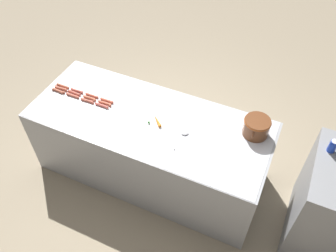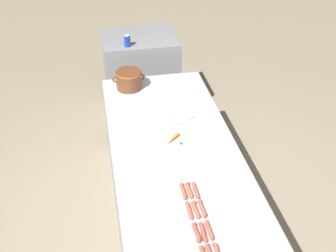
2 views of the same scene
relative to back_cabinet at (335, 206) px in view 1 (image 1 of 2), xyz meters
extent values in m
plane|color=gray|center=(0.02, -1.86, -0.50)|extent=(20.00, 20.00, 0.00)
cube|color=#9EA0A5|center=(0.02, -1.86, -0.07)|extent=(0.98, 2.41, 0.85)
cube|color=silver|center=(0.02, -1.86, 0.36)|extent=(0.96, 2.36, 0.00)
cube|color=gray|center=(0.00, 0.00, 0.00)|extent=(0.83, 0.66, 1.00)
cylinder|color=#B5583E|center=(-0.02, -2.92, 0.37)|extent=(0.03, 0.13, 0.03)
sphere|color=#B5583E|center=(-0.02, -2.98, 0.37)|extent=(0.03, 0.03, 0.03)
sphere|color=#B5583E|center=(-0.02, -2.85, 0.37)|extent=(0.03, 0.03, 0.03)
cylinder|color=#B14F43|center=(-0.02, -2.73, 0.37)|extent=(0.04, 0.13, 0.03)
sphere|color=#B14F43|center=(-0.02, -2.80, 0.37)|extent=(0.03, 0.03, 0.03)
sphere|color=#B14F43|center=(-0.01, -2.67, 0.37)|extent=(0.03, 0.03, 0.03)
cylinder|color=#BE5742|center=(-0.02, -2.55, 0.37)|extent=(0.03, 0.13, 0.03)
sphere|color=#BE5742|center=(-0.02, -2.61, 0.37)|extent=(0.03, 0.03, 0.03)
sphere|color=#BE5742|center=(-0.02, -2.48, 0.37)|extent=(0.03, 0.03, 0.03)
cylinder|color=#BE553F|center=(-0.02, -2.37, 0.37)|extent=(0.03, 0.13, 0.03)
sphere|color=#BE553F|center=(-0.02, -2.43, 0.37)|extent=(0.03, 0.03, 0.03)
sphere|color=#BE553F|center=(-0.02, -2.30, 0.37)|extent=(0.03, 0.03, 0.03)
cylinder|color=#B15740|center=(0.02, -2.91, 0.37)|extent=(0.04, 0.13, 0.03)
sphere|color=#B15740|center=(0.02, -2.97, 0.37)|extent=(0.03, 0.03, 0.03)
sphere|color=#B15740|center=(0.03, -2.84, 0.37)|extent=(0.03, 0.03, 0.03)
cylinder|color=#B45242|center=(0.02, -2.74, 0.37)|extent=(0.04, 0.13, 0.03)
sphere|color=#B45242|center=(0.03, -2.80, 0.37)|extent=(0.03, 0.03, 0.03)
sphere|color=#B45242|center=(0.02, -2.67, 0.37)|extent=(0.03, 0.03, 0.03)
cylinder|color=#B85C40|center=(0.03, -2.55, 0.37)|extent=(0.04, 0.13, 0.03)
sphere|color=#B85C40|center=(0.02, -2.62, 0.37)|extent=(0.03, 0.03, 0.03)
sphere|color=#B85C40|center=(0.03, -2.48, 0.37)|extent=(0.03, 0.03, 0.03)
cylinder|color=#BD5B41|center=(0.03, -2.37, 0.37)|extent=(0.03, 0.13, 0.03)
sphere|color=#BD5B41|center=(0.02, -2.43, 0.37)|extent=(0.03, 0.03, 0.03)
sphere|color=#BD5B41|center=(0.03, -2.30, 0.37)|extent=(0.03, 0.03, 0.03)
cylinder|color=#B25A41|center=(0.07, -2.91, 0.37)|extent=(0.04, 0.13, 0.03)
sphere|color=#B25A41|center=(0.07, -2.98, 0.37)|extent=(0.03, 0.03, 0.03)
sphere|color=#B25A41|center=(0.06, -2.84, 0.37)|extent=(0.03, 0.03, 0.03)
cylinder|color=#BA5744|center=(0.06, -2.73, 0.37)|extent=(0.03, 0.13, 0.03)
sphere|color=#BA5744|center=(0.06, -2.80, 0.37)|extent=(0.03, 0.03, 0.03)
sphere|color=#BA5744|center=(0.06, -2.67, 0.37)|extent=(0.03, 0.03, 0.03)
cylinder|color=#B65743|center=(0.07, -2.55, 0.37)|extent=(0.03, 0.13, 0.03)
sphere|color=#B65743|center=(0.06, -2.61, 0.37)|extent=(0.03, 0.03, 0.03)
sphere|color=#B65743|center=(0.07, -2.48, 0.37)|extent=(0.03, 0.03, 0.03)
cylinder|color=#B95246|center=(0.07, -2.38, 0.37)|extent=(0.03, 0.13, 0.03)
sphere|color=#B95246|center=(0.07, -2.44, 0.37)|extent=(0.03, 0.03, 0.03)
sphere|color=#B95246|center=(0.07, -2.31, 0.37)|extent=(0.03, 0.03, 0.03)
cylinder|color=brown|center=(-0.22, -0.87, 0.45)|extent=(0.24, 0.24, 0.18)
torus|color=#9E4A1B|center=(-0.22, -0.87, 0.52)|extent=(0.25, 0.25, 0.03)
torus|color=brown|center=(-0.34, -0.87, 0.46)|extent=(0.07, 0.02, 0.07)
torus|color=brown|center=(-0.10, -0.87, 0.46)|extent=(0.07, 0.02, 0.07)
cylinder|color=#B7B7BC|center=(0.18, -1.53, 0.36)|extent=(0.20, 0.11, 0.01)
ellipsoid|color=#B7B7BC|center=(0.06, -1.47, 0.37)|extent=(0.08, 0.09, 0.02)
cone|color=orange|center=(0.02, -1.78, 0.37)|extent=(0.14, 0.14, 0.03)
sphere|color=#387F2D|center=(0.08, -1.84, 0.37)|extent=(0.02, 0.02, 0.02)
cylinder|color=#1938B2|center=(-0.16, -0.23, 0.56)|extent=(0.07, 0.07, 0.12)
cylinder|color=silver|center=(-0.16, -0.23, 0.62)|extent=(0.06, 0.06, 0.00)
camera|label=1|loc=(2.08, -0.72, 2.80)|focal=37.09mm
camera|label=2|loc=(-0.51, -4.41, 2.37)|focal=45.19mm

